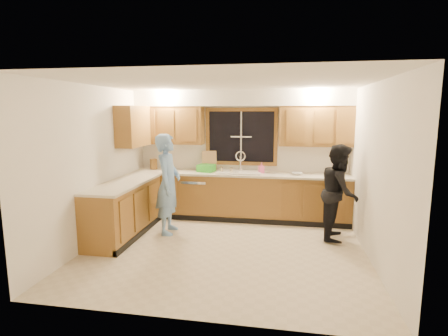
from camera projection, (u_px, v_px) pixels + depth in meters
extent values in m
plane|color=beige|center=(225.00, 249.00, 5.38)|extent=(4.20, 4.20, 0.00)
plane|color=white|center=(225.00, 83.00, 4.98)|extent=(4.20, 4.20, 0.00)
plane|color=white|center=(241.00, 154.00, 7.03)|extent=(4.20, 0.00, 4.20)
plane|color=white|center=(95.00, 165.00, 5.54)|extent=(0.00, 3.80, 3.80)
plane|color=white|center=(375.00, 173.00, 4.82)|extent=(0.00, 3.80, 3.80)
cube|color=olive|center=(239.00, 197.00, 6.86)|extent=(4.20, 0.60, 0.88)
cube|color=olive|center=(125.00, 210.00, 5.95)|extent=(0.60, 1.90, 0.88)
cube|color=beige|center=(239.00, 174.00, 6.78)|extent=(4.20, 0.63, 0.04)
cube|color=beige|center=(124.00, 183.00, 5.88)|extent=(0.63, 1.90, 0.04)
cube|color=olive|center=(170.00, 125.00, 7.02)|extent=(1.35, 0.33, 0.75)
cube|color=olive|center=(316.00, 126.00, 6.53)|extent=(1.35, 0.33, 0.75)
cube|color=olive|center=(133.00, 126.00, 6.51)|extent=(0.33, 0.90, 0.75)
cube|color=white|center=(240.00, 98.00, 6.68)|extent=(4.20, 0.35, 0.30)
cube|color=black|center=(241.00, 137.00, 6.97)|extent=(1.30, 0.01, 1.00)
cube|color=olive|center=(241.00, 110.00, 6.87)|extent=(1.44, 0.03, 0.07)
cube|color=olive|center=(241.00, 163.00, 7.04)|extent=(1.44, 0.03, 0.07)
cube|color=olive|center=(208.00, 136.00, 7.07)|extent=(0.07, 0.03, 1.00)
cube|color=olive|center=(276.00, 137.00, 6.84)|extent=(0.07, 0.03, 1.00)
cube|color=white|center=(239.00, 172.00, 6.79)|extent=(0.86, 0.52, 0.03)
cube|color=white|center=(228.00, 176.00, 6.84)|extent=(0.38, 0.42, 0.18)
cube|color=white|center=(250.00, 177.00, 6.76)|extent=(0.38, 0.42, 0.18)
cylinder|color=white|center=(240.00, 163.00, 6.96)|extent=(0.04, 0.04, 0.28)
torus|color=white|center=(240.00, 156.00, 6.94)|extent=(0.21, 0.03, 0.21)
cube|color=silver|center=(197.00, 197.00, 7.00)|extent=(0.60, 0.56, 0.82)
cube|color=silver|center=(108.00, 219.00, 5.40)|extent=(0.58, 0.75, 0.90)
imported|color=#75A2DD|center=(168.00, 184.00, 6.00)|extent=(0.45, 0.65, 1.73)
imported|color=black|center=(339.00, 192.00, 5.72)|extent=(0.73, 0.86, 1.58)
cube|color=olive|center=(154.00, 164.00, 7.19)|extent=(0.15, 0.15, 0.22)
cube|color=tan|center=(209.00, 160.00, 7.08)|extent=(0.31, 0.18, 0.39)
cube|color=green|center=(206.00, 168.00, 6.91)|extent=(0.36, 0.34, 0.14)
imported|color=#EC5996|center=(261.00, 168.00, 6.74)|extent=(0.12, 0.13, 0.21)
imported|color=silver|center=(297.00, 174.00, 6.54)|extent=(0.22, 0.22, 0.05)
cylinder|color=beige|center=(221.00, 170.00, 6.76)|extent=(0.07, 0.07, 0.12)
cylinder|color=beige|center=(231.00, 171.00, 6.68)|extent=(0.06, 0.06, 0.11)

